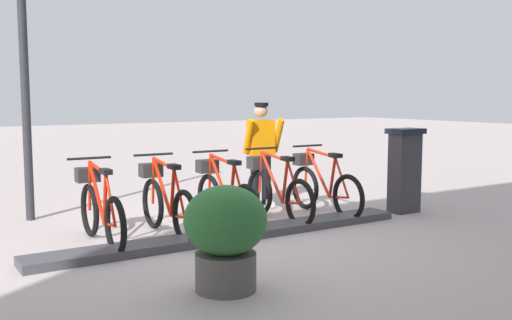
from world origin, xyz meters
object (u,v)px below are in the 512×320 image
payment_kiosk (404,169)px  bike_docked_3 (165,202)px  bike_docked_0 (323,186)px  planter_bush (226,232)px  bike_docked_1 (276,190)px  bike_docked_2 (224,196)px  lamp_post (22,21)px  bike_docked_4 (100,209)px  worker_near_rack (261,149)px

payment_kiosk → bike_docked_3: (0.57, 3.67, -0.24)m
bike_docked_0 → planter_bush: (-2.27, 2.95, 0.11)m
bike_docked_0 → bike_docked_1: size_ratio=1.00×
bike_docked_2 → planter_bush: bearing=151.1°
payment_kiosk → lamp_post: bearing=63.5°
bike_docked_4 → bike_docked_2: bearing=-90.0°
lamp_post → bike_docked_4: bearing=-167.5°
bike_docked_0 → lamp_post: bearing=63.7°
bike_docked_1 → planter_bush: size_ratio=1.77×
bike_docked_1 → bike_docked_4: size_ratio=1.00×
worker_near_rack → bike_docked_2: bearing=130.0°
bike_docked_4 → planter_bush: (-2.27, -0.44, 0.11)m
worker_near_rack → bike_docked_0: bearing=-160.0°
lamp_post → bike_docked_2: bearing=-131.7°
bike_docked_0 → bike_docked_1: 0.85m
bike_docked_1 → bike_docked_4: bearing=90.0°
payment_kiosk → bike_docked_0: 1.28m
payment_kiosk → lamp_post: size_ratio=0.30×
bike_docked_3 → bike_docked_4: 0.85m
lamp_post → planter_bush: size_ratio=4.46×
bike_docked_3 → lamp_post: size_ratio=0.40×
bike_docked_4 → planter_bush: bearing=-169.0°
bike_docked_2 → bike_docked_4: same height
bike_docked_3 → lamp_post: 3.28m
bike_docked_4 → bike_docked_1: bearing=-90.0°
payment_kiosk → bike_docked_3: payment_kiosk is taller
bike_docked_4 → lamp_post: (1.89, 0.42, 2.37)m
lamp_post → bike_docked_1: bearing=-122.5°
payment_kiosk → bike_docked_2: (0.57, 2.82, -0.24)m
bike_docked_2 → planter_bush: bike_docked_2 is taller
worker_near_rack → lamp_post: size_ratio=0.38×
lamp_post → payment_kiosk: bearing=-116.5°
bike_docked_3 → worker_near_rack: 2.46m
bike_docked_0 → bike_docked_2: 1.70m
payment_kiosk → bike_docked_3: bearing=81.1°
bike_docked_1 → lamp_post: (1.89, 2.96, 2.37)m
bike_docked_3 → bike_docked_4: size_ratio=1.00×
payment_kiosk → bike_docked_1: (0.57, 1.97, -0.24)m
payment_kiosk → lamp_post: lamp_post is taller
bike_docked_1 → lamp_post: 4.24m
bike_docked_0 → bike_docked_4: same height
bike_docked_3 → bike_docked_4: bearing=90.0°
bike_docked_0 → bike_docked_3: 2.55m
bike_docked_1 → bike_docked_2: bearing=90.0°
lamp_post → planter_bush: lamp_post is taller
payment_kiosk → planter_bush: size_ratio=1.32×
bike_docked_1 → bike_docked_4: 2.55m
payment_kiosk → bike_docked_4: payment_kiosk is taller
worker_near_rack → planter_bush: (-3.36, 2.55, -0.37)m
bike_docked_1 → planter_bush: bearing=137.2°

